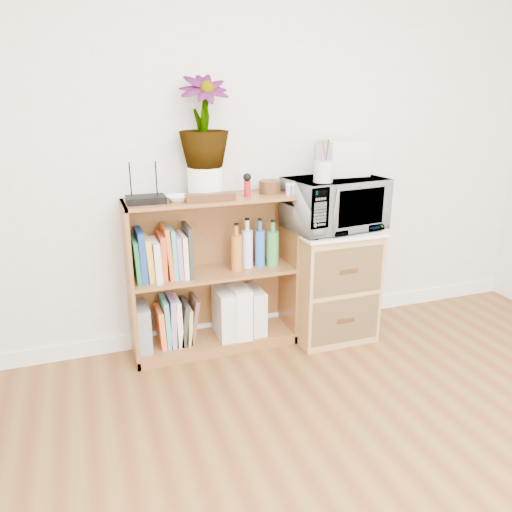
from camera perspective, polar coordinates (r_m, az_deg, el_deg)
name	(u,v)px	position (r m, az deg, el deg)	size (l,w,h in m)	color
skirting_board	(260,321)	(3.40, 0.44, -7.47)	(4.00, 0.02, 0.10)	white
bookshelf	(213,275)	(3.01, -4.89, -2.22)	(1.00, 0.30, 0.95)	brown
wicker_unit	(330,284)	(3.25, 8.41, -3.14)	(0.50, 0.45, 0.70)	#9E7542
microwave	(334,204)	(3.09, 8.95, 5.92)	(0.57, 0.38, 0.31)	white
pen_cup	(323,171)	(2.90, 7.69, 9.56)	(0.11, 0.11, 0.12)	silver
small_appliance	(343,158)	(3.17, 9.90, 10.99)	(0.27, 0.22, 0.21)	silver
router	(146,199)	(2.79, -12.46, 6.33)	(0.21, 0.14, 0.04)	black
white_bowl	(178,198)	(2.81, -8.96, 6.54)	(0.13, 0.13, 0.03)	white
plant_pot	(206,182)	(2.88, -5.78, 8.38)	(0.20, 0.20, 0.17)	white
potted_plant	(204,122)	(2.84, -6.00, 15.03)	(0.28, 0.28, 0.49)	#2E722D
trinket_box	(210,197)	(2.77, -5.24, 6.68)	(0.28, 0.07, 0.04)	#37200F
kokeshi_doll	(247,189)	(2.89, -1.01, 7.68)	(0.04, 0.04, 0.09)	maroon
wooden_bowl	(270,187)	(2.99, 1.57, 7.90)	(0.13, 0.13, 0.08)	#39210F
paint_jars	(293,190)	(2.95, 4.30, 7.50)	(0.11, 0.04, 0.06)	pink
file_box	(142,327)	(3.05, -12.86, -7.88)	(0.08, 0.22, 0.27)	gray
magazine_holder_left	(224,313)	(3.11, -3.69, -6.52)	(0.10, 0.24, 0.30)	silver
magazine_holder_mid	(239,310)	(3.14, -2.00, -6.14)	(0.10, 0.26, 0.32)	white
magazine_holder_right	(255,310)	(3.17, -0.16, -6.17)	(0.09, 0.23, 0.29)	silver
cookbooks	(162,255)	(2.90, -10.67, 0.06)	(0.33, 0.20, 0.30)	#1A6333
liquor_bottles	(254,244)	(3.03, -0.22, 1.33)	(0.30, 0.07, 0.30)	#B36421
lower_books	(176,322)	(3.07, -9.13, -7.42)	(0.25, 0.19, 0.30)	orange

